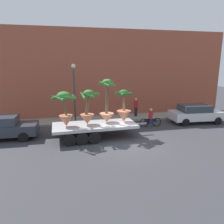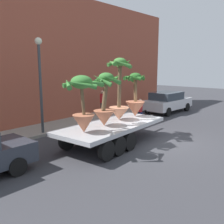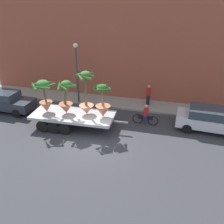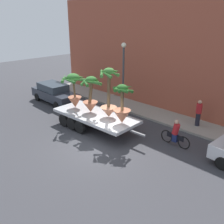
% 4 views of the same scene
% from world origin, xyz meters
% --- Properties ---
extents(ground_plane, '(60.00, 60.00, 0.00)m').
position_xyz_m(ground_plane, '(0.00, 0.00, 0.00)').
color(ground_plane, '#38383D').
extents(sidewalk, '(24.00, 2.20, 0.15)m').
position_xyz_m(sidewalk, '(0.00, 6.10, 0.07)').
color(sidewalk, gray).
rests_on(sidewalk, ground).
extents(building_facade, '(24.00, 1.20, 8.06)m').
position_xyz_m(building_facade, '(0.00, 7.80, 4.03)').
color(building_facade, '#9E4C38').
rests_on(building_facade, ground).
extents(flatbed_trailer, '(6.66, 2.60, 0.98)m').
position_xyz_m(flatbed_trailer, '(-2.18, 1.49, 0.76)').
color(flatbed_trailer, '#B7BABF').
rests_on(flatbed_trailer, ground).
extents(potted_palm_rear, '(1.23, 1.21, 2.27)m').
position_xyz_m(potted_palm_rear, '(0.16, 1.68, 1.89)').
color(potted_palm_rear, '#B26647').
rests_on(potted_palm_rear, flatbed_trailer).
extents(potted_palm_middle, '(1.24, 1.31, 3.00)m').
position_xyz_m(potted_palm_middle, '(-1.03, 1.79, 2.16)').
color(potted_palm_middle, tan).
rests_on(potted_palm_middle, flatbed_trailer).
extents(potted_palm_front, '(1.41, 1.35, 2.34)m').
position_xyz_m(potted_palm_front, '(-2.37, 1.54, 2.05)').
color(potted_palm_front, '#B26647').
rests_on(potted_palm_front, flatbed_trailer).
extents(potted_palm_extra, '(1.68, 1.71, 2.29)m').
position_xyz_m(potted_palm_extra, '(-3.87, 1.39, 2.19)').
color(potted_palm_extra, '#B26647').
rests_on(potted_palm_extra, flatbed_trailer).
extents(cyclist, '(1.84, 0.35, 1.54)m').
position_xyz_m(cyclist, '(2.82, 3.13, 0.67)').
color(cyclist, black).
rests_on(cyclist, ground).
extents(parked_car, '(4.53, 2.18, 1.58)m').
position_xyz_m(parked_car, '(7.09, 3.43, 0.83)').
color(parked_car, silver).
rests_on(parked_car, ground).
extents(trailing_car, '(4.64, 1.89, 1.58)m').
position_xyz_m(trailing_car, '(-8.14, 2.57, 0.83)').
color(trailing_car, '#2D333D').
rests_on(trailing_car, ground).
extents(pedestrian_near_gate, '(0.36, 0.36, 1.71)m').
position_xyz_m(pedestrian_near_gate, '(2.60, 6.15, 1.04)').
color(pedestrian_near_gate, black).
rests_on(pedestrian_near_gate, sidewalk).
extents(street_lamp, '(0.36, 0.36, 4.83)m').
position_xyz_m(street_lamp, '(-3.05, 5.30, 3.23)').
color(street_lamp, '#383D42').
rests_on(street_lamp, sidewalk).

